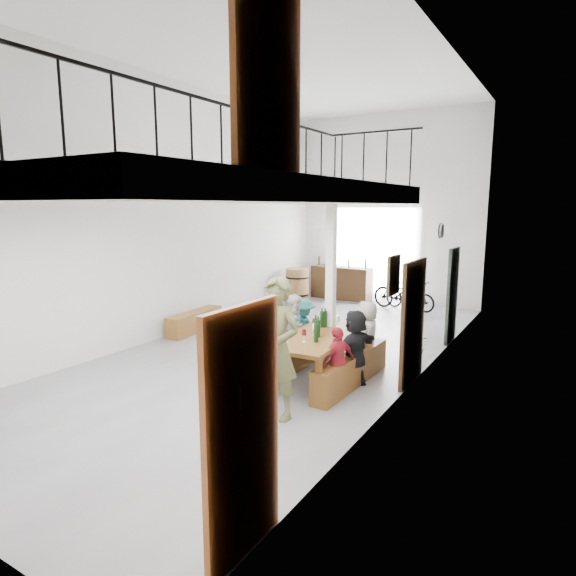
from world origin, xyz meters
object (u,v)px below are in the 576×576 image
Objects in this scene: bench_inner at (283,359)px; oak_barrel at (297,286)px; tasting_table at (321,338)px; side_bench at (195,322)px; serving_counter at (341,283)px; host_standing at (277,348)px; bicycle_near at (410,296)px.

bench_inner is 2.22× the size of oak_barrel.
oak_barrel is at bearing 119.23° from tasting_table.
tasting_table is 4.13m from side_bench.
tasting_table is at bearing -65.10° from serving_counter.
oak_barrel is at bearing 85.31° from side_bench.
tasting_table is at bearing 101.01° from host_standing.
tasting_table is at bearing -161.16° from bicycle_near.
tasting_table is at bearing -18.45° from side_bench.
side_bench is at bearing -94.69° from oak_barrel.
serving_counter is at bearing 107.96° from tasting_table.
serving_counter is at bearing 114.88° from host_standing.
side_bench is 1.62× the size of oak_barrel.
oak_barrel is 3.26m from bicycle_near.
serving_counter is at bearing 77.25° from side_bench.
bench_inner is at bearing -167.51° from bicycle_near.
serving_counter is 0.98× the size of host_standing.
bicycle_near is at bearing 89.48° from tasting_table.
bicycle_near reaches higher than side_bench.
host_standing reaches higher than oak_barrel.
serving_counter is 1.24× the size of bicycle_near.
oak_barrel is at bearing -122.51° from serving_counter.
host_standing is (0.83, -1.48, 0.70)m from bench_inner.
bench_inner is 3.49m from side_bench.
tasting_table is 1.04× the size of bench_inner.
bench_inner is at bearing -23.19° from side_bench.
tasting_table is 7.17m from serving_counter.
tasting_table is 6.49m from oak_barrel.
bicycle_near is at bearing 99.72° from host_standing.
oak_barrel is (-2.87, 5.50, 0.25)m from bench_inner.
bench_inner is 6.21m from oak_barrel.
bench_inner is 7.02m from serving_counter.
host_standing is at bearing -160.83° from bicycle_near.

